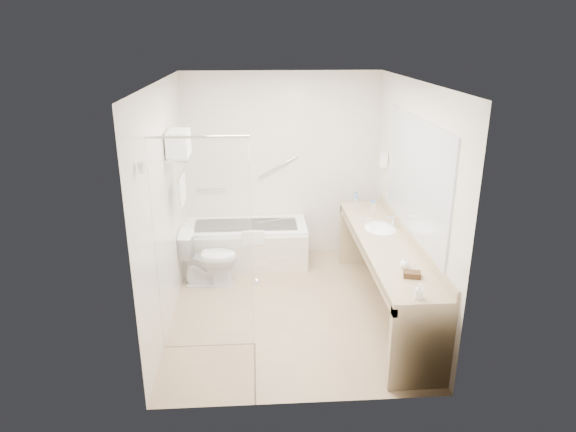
{
  "coord_description": "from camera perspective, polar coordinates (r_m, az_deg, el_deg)",
  "views": [
    {
      "loc": [
        -0.36,
        -5.13,
        2.95
      ],
      "look_at": [
        0.0,
        0.3,
        1.0
      ],
      "focal_mm": 32.0,
      "sensor_mm": 36.0,
      "label": 1
    }
  ],
  "objects": [
    {
      "name": "amenity_basket",
      "position": [
        4.83,
        13.62,
        -6.34
      ],
      "size": [
        0.17,
        0.14,
        0.05
      ],
      "primitive_type": "cube",
      "rotation": [
        0.0,
        0.0,
        -0.24
      ],
      "color": "#4D341B",
      "rests_on": "vanity_counter"
    },
    {
      "name": "drinking_glass_near",
      "position": [
        5.98,
        8.81,
        -0.67
      ],
      "size": [
        0.07,
        0.07,
        0.09
      ],
      "primitive_type": "cylinder",
      "rotation": [
        0.0,
        0.0,
        0.09
      ],
      "color": "silver",
      "rests_on": "vanity_counter"
    },
    {
      "name": "wall_back",
      "position": [
        6.95,
        -0.7,
        5.55
      ],
      "size": [
        2.6,
        0.1,
        2.5
      ],
      "primitive_type": "cube",
      "color": "beige",
      "rests_on": "ground"
    },
    {
      "name": "soap_bottle_b",
      "position": [
        4.97,
        12.84,
        -5.22
      ],
      "size": [
        0.11,
        0.13,
        0.09
      ],
      "primitive_type": "imported",
      "rotation": [
        0.0,
        0.0,
        0.24
      ],
      "color": "white",
      "rests_on": "vanity_counter"
    },
    {
      "name": "soap_bottle_a",
      "position": [
        4.47,
        14.31,
        -8.51
      ],
      "size": [
        0.09,
        0.15,
        0.06
      ],
      "primitive_type": "imported",
      "rotation": [
        0.0,
        0.0,
        -0.2
      ],
      "color": "white",
      "rests_on": "vanity_counter"
    },
    {
      "name": "sink",
      "position": [
        5.96,
        10.21,
        -1.57
      ],
      "size": [
        0.4,
        0.52,
        0.14
      ],
      "primitive_type": "ellipsoid",
      "color": "white",
      "rests_on": "vanity_counter"
    },
    {
      "name": "water_bottle_mid",
      "position": [
        6.26,
        9.42,
        0.73
      ],
      "size": [
        0.06,
        0.06,
        0.2
      ],
      "rotation": [
        0.0,
        0.0,
        -0.05
      ],
      "color": "silver",
      "rests_on": "vanity_counter"
    },
    {
      "name": "hairdryer_unit",
      "position": [
        6.56,
        10.59,
        6.15
      ],
      "size": [
        0.08,
        0.1,
        0.18
      ],
      "primitive_type": "cube",
      "color": "white",
      "rests_on": "wall_right"
    },
    {
      "name": "bathtub",
      "position": [
        6.91,
        -4.65,
        -3.13
      ],
      "size": [
        1.6,
        0.73,
        0.59
      ],
      "color": "white",
      "rests_on": "floor"
    },
    {
      "name": "vanity_counter",
      "position": [
        5.66,
        10.74,
        -4.73
      ],
      "size": [
        0.55,
        2.7,
        0.95
      ],
      "color": "tan",
      "rests_on": "floor"
    },
    {
      "name": "faucet",
      "position": [
        5.95,
        11.63,
        -0.54
      ],
      "size": [
        0.03,
        0.03,
        0.14
      ],
      "primitive_type": "cylinder",
      "color": "silver",
      "rests_on": "vanity_counter"
    },
    {
      "name": "grab_bar_short",
      "position": [
        7.01,
        -8.46,
        2.91
      ],
      "size": [
        0.4,
        0.03,
        0.03
      ],
      "primitive_type": "cylinder",
      "rotation": [
        0.0,
        1.57,
        0.0
      ],
      "color": "silver",
      "rests_on": "wall_back"
    },
    {
      "name": "towel_shelf",
      "position": [
        5.67,
        -12.01,
        7.1
      ],
      "size": [
        0.24,
        0.55,
        0.81
      ],
      "color": "silver",
      "rests_on": "wall_left"
    },
    {
      "name": "wall_right",
      "position": [
        5.65,
        13.47,
        1.65
      ],
      "size": [
        0.1,
        3.2,
        2.5
      ],
      "primitive_type": "cube",
      "color": "beige",
      "rests_on": "ground"
    },
    {
      "name": "floor",
      "position": [
        5.93,
        0.19,
        -10.13
      ],
      "size": [
        3.2,
        3.2,
        0.0
      ],
      "primitive_type": "plane",
      "color": "#9C8060",
      "rests_on": "ground"
    },
    {
      "name": "water_bottle_right",
      "position": [
        6.68,
        7.5,
        1.9
      ],
      "size": [
        0.05,
        0.05,
        0.17
      ],
      "rotation": [
        0.0,
        0.0,
        0.28
      ],
      "color": "silver",
      "rests_on": "vanity_counter"
    },
    {
      "name": "wall_front",
      "position": [
        3.94,
        1.82,
        -5.88
      ],
      "size": [
        2.6,
        0.1,
        2.5
      ],
      "primitive_type": "cube",
      "color": "beige",
      "rests_on": "ground"
    },
    {
      "name": "ceiling",
      "position": [
        5.16,
        0.22,
        14.71
      ],
      "size": [
        2.6,
        3.2,
        0.1
      ],
      "primitive_type": "cube",
      "color": "white",
      "rests_on": "wall_back"
    },
    {
      "name": "grab_bar_long",
      "position": [
        6.91,
        -1.1,
        5.46
      ],
      "size": [
        0.53,
        0.03,
        0.33
      ],
      "primitive_type": "cylinder",
      "rotation": [
        0.0,
        1.05,
        0.0
      ],
      "color": "silver",
      "rests_on": "wall_back"
    },
    {
      "name": "mirror",
      "position": [
        5.43,
        14.07,
        4.17
      ],
      "size": [
        0.02,
        2.0,
        1.2
      ],
      "primitive_type": "cube",
      "color": "#B1B7BE",
      "rests_on": "wall_right"
    },
    {
      "name": "wall_left",
      "position": [
        5.49,
        -13.47,
        1.11
      ],
      "size": [
        0.1,
        3.2,
        2.5
      ],
      "primitive_type": "cube",
      "color": "beige",
      "rests_on": "ground"
    },
    {
      "name": "water_bottle_left",
      "position": [
        6.41,
        7.59,
        1.3
      ],
      "size": [
        0.06,
        0.06,
        0.21
      ],
      "rotation": [
        0.0,
        0.0,
        0.32
      ],
      "color": "silver",
      "rests_on": "vanity_counter"
    },
    {
      "name": "drinking_glass_far",
      "position": [
        5.8,
        9.43,
        -1.28
      ],
      "size": [
        0.1,
        0.1,
        0.1
      ],
      "primitive_type": "cylinder",
      "rotation": [
        0.0,
        0.0,
        0.43
      ],
      "color": "silver",
      "rests_on": "vanity_counter"
    },
    {
      "name": "toilet",
      "position": [
        6.39,
        -8.78,
        -4.64
      ],
      "size": [
        0.71,
        0.41,
        0.68
      ],
      "primitive_type": "imported",
      "rotation": [
        0.0,
        0.0,
        1.54
      ],
      "color": "white",
      "rests_on": "floor"
    },
    {
      "name": "shower_enclosure",
      "position": [
        4.62,
        -6.86,
        -4.52
      ],
      "size": [
        0.96,
        0.91,
        2.11
      ],
      "color": "silver",
      "rests_on": "floor"
    }
  ]
}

